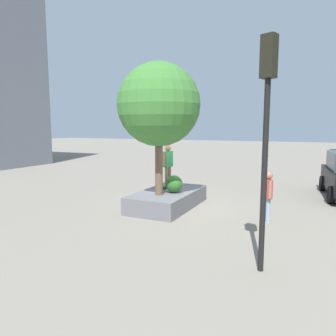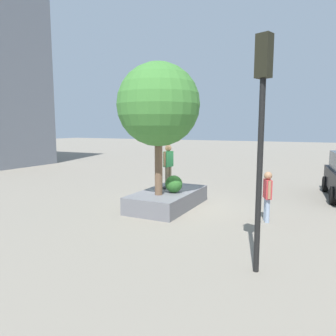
{
  "view_description": "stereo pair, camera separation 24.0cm",
  "coord_description": "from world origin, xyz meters",
  "px_view_note": "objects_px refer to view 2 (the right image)",
  "views": [
    {
      "loc": [
        11.02,
        4.89,
        3.09
      ],
      "look_at": [
        0.19,
        -0.19,
        1.53
      ],
      "focal_mm": 33.62,
      "sensor_mm": 36.0,
      "label": 1
    },
    {
      "loc": [
        10.92,
        5.11,
        3.09
      ],
      "look_at": [
        0.19,
        -0.19,
        1.53
      ],
      "focal_mm": 33.62,
      "sensor_mm": 36.0,
      "label": 2
    }
  ],
  "objects_px": {
    "skateboard": "(168,186)",
    "skateboarder": "(168,162)",
    "planter_ledge": "(168,199)",
    "plaza_tree": "(158,105)",
    "bystander_watching": "(267,193)",
    "traffic_light_corner": "(262,116)"
  },
  "relations": [
    {
      "from": "skateboarder",
      "to": "traffic_light_corner",
      "type": "distance_m",
      "value": 6.64
    },
    {
      "from": "skateboard",
      "to": "skateboarder",
      "type": "bearing_deg",
      "value": 45.0
    },
    {
      "from": "skateboard",
      "to": "bystander_watching",
      "type": "bearing_deg",
      "value": 77.65
    },
    {
      "from": "planter_ledge",
      "to": "skateboarder",
      "type": "xyz_separation_m",
      "value": [
        -0.57,
        -0.27,
        1.36
      ]
    },
    {
      "from": "skateboard",
      "to": "skateboarder",
      "type": "xyz_separation_m",
      "value": [
        0.0,
        0.0,
        0.99
      ]
    },
    {
      "from": "skateboard",
      "to": "traffic_light_corner",
      "type": "distance_m",
      "value": 6.95
    },
    {
      "from": "plaza_tree",
      "to": "traffic_light_corner",
      "type": "relative_size",
      "value": 0.96
    },
    {
      "from": "planter_ledge",
      "to": "plaza_tree",
      "type": "bearing_deg",
      "value": -1.16
    },
    {
      "from": "plaza_tree",
      "to": "bystander_watching",
      "type": "height_order",
      "value": "plaza_tree"
    },
    {
      "from": "plaza_tree",
      "to": "traffic_light_corner",
      "type": "bearing_deg",
      "value": 51.1
    },
    {
      "from": "skateboarder",
      "to": "traffic_light_corner",
      "type": "relative_size",
      "value": 0.34
    },
    {
      "from": "planter_ledge",
      "to": "plaza_tree",
      "type": "distance_m",
      "value": 3.63
    },
    {
      "from": "skateboarder",
      "to": "traffic_light_corner",
      "type": "xyz_separation_m",
      "value": [
        4.67,
        4.42,
        1.65
      ]
    },
    {
      "from": "skateboarder",
      "to": "planter_ledge",
      "type": "bearing_deg",
      "value": 25.27
    },
    {
      "from": "skateboarder",
      "to": "bystander_watching",
      "type": "height_order",
      "value": "skateboarder"
    },
    {
      "from": "planter_ledge",
      "to": "traffic_light_corner",
      "type": "height_order",
      "value": "traffic_light_corner"
    },
    {
      "from": "planter_ledge",
      "to": "bystander_watching",
      "type": "height_order",
      "value": "bystander_watching"
    },
    {
      "from": "plaza_tree",
      "to": "skateboard",
      "type": "height_order",
      "value": "plaza_tree"
    },
    {
      "from": "plaza_tree",
      "to": "bystander_watching",
      "type": "bearing_deg",
      "value": 96.52
    },
    {
      "from": "skateboarder",
      "to": "bystander_watching",
      "type": "xyz_separation_m",
      "value": [
        0.88,
        4.03,
        -0.72
      ]
    },
    {
      "from": "traffic_light_corner",
      "to": "planter_ledge",
      "type": "bearing_deg",
      "value": -134.67
    },
    {
      "from": "skateboard",
      "to": "skateboarder",
      "type": "relative_size",
      "value": 0.48
    }
  ]
}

